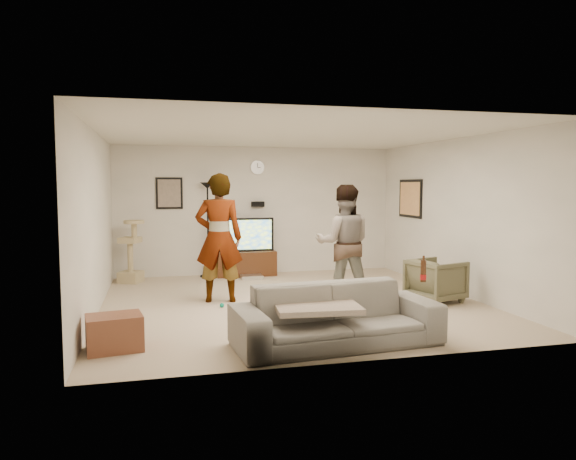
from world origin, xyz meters
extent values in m
cube|color=#C9B19A|center=(0.00, 0.00, -0.01)|extent=(5.50, 5.50, 0.02)
cube|color=silver|center=(0.00, 0.00, 2.51)|extent=(5.50, 5.50, 0.02)
cube|color=beige|center=(0.00, 2.75, 1.25)|extent=(5.50, 0.04, 2.50)
cube|color=beige|center=(0.00, -2.75, 1.25)|extent=(5.50, 0.04, 2.50)
cube|color=beige|center=(-2.75, 0.00, 1.25)|extent=(0.04, 5.50, 2.50)
cube|color=beige|center=(2.75, 0.00, 1.25)|extent=(0.04, 5.50, 2.50)
cylinder|color=silver|center=(0.00, 2.72, 2.10)|extent=(0.26, 0.04, 0.26)
cube|color=black|center=(0.00, 2.69, 1.38)|extent=(0.25, 0.10, 0.10)
cube|color=#786A5D|center=(-1.70, 2.73, 1.60)|extent=(0.42, 0.03, 0.52)
cube|color=tan|center=(2.73, 1.60, 1.50)|extent=(0.03, 0.78, 0.62)
cube|color=#381D0E|center=(-0.28, 2.50, 0.24)|extent=(1.15, 0.45, 0.48)
cube|color=silver|center=(-0.23, 2.11, 0.04)|extent=(0.40, 0.30, 0.07)
cube|color=black|center=(-0.28, 2.50, 0.80)|extent=(1.09, 0.08, 0.64)
cube|color=#D9F340|center=(-0.28, 2.46, 0.80)|extent=(1.00, 0.01, 0.57)
cylinder|color=black|center=(-1.00, 2.55, 0.90)|extent=(0.32, 0.32, 1.80)
cube|color=tan|center=(-2.42, 2.28, 0.57)|extent=(0.48, 0.48, 1.13)
imported|color=#B8B5C1|center=(-1.04, 0.33, 0.97)|extent=(0.76, 0.56, 1.93)
imported|color=#2F538D|center=(0.79, -0.09, 0.88)|extent=(1.00, 0.87, 1.76)
imported|color=slate|center=(-0.05, -2.18, 0.33)|extent=(2.32, 1.07, 0.66)
cube|color=tan|center=(-0.28, -2.18, 0.44)|extent=(0.95, 0.77, 0.06)
cylinder|color=#412210|center=(0.99, -2.18, 0.78)|extent=(0.06, 0.06, 0.25)
imported|color=brown|center=(2.13, -0.47, 0.32)|extent=(0.88, 0.87, 0.65)
cube|color=brown|center=(-2.40, -1.78, 0.19)|extent=(0.63, 0.51, 0.38)
sphere|color=#068061|center=(-1.05, -0.08, 0.03)|extent=(0.06, 0.06, 0.06)
camera|label=1|loc=(-1.93, -7.58, 1.76)|focal=33.03mm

